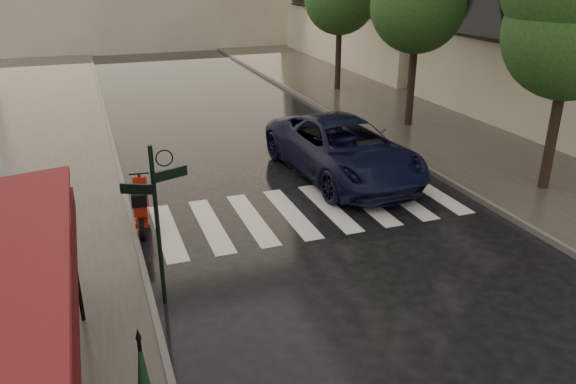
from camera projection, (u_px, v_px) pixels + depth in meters
sidewalk_near at (14, 168)px, 17.36m from camera, size 6.00×60.00×0.12m
sidewalk_far at (424, 124)px, 22.02m from camera, size 5.50×60.00×0.12m
curb_near at (116, 156)px, 18.31m from camera, size 0.12×60.00×0.16m
curb_far at (360, 131)px, 21.13m from camera, size 0.12×60.00×0.16m
crosswalk at (310, 210)px, 14.52m from camera, size 7.85×3.20×0.01m
signpost at (157, 214)px, 9.90m from camera, size 1.17×0.29×3.10m
pedestrian_with_umbrella at (38, 366)px, 6.35m from camera, size 1.08×1.10×2.38m
scooter at (141, 207)px, 13.34m from camera, size 0.56×1.80×1.18m
parked_car at (343, 148)px, 16.57m from camera, size 3.21×6.31×1.71m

